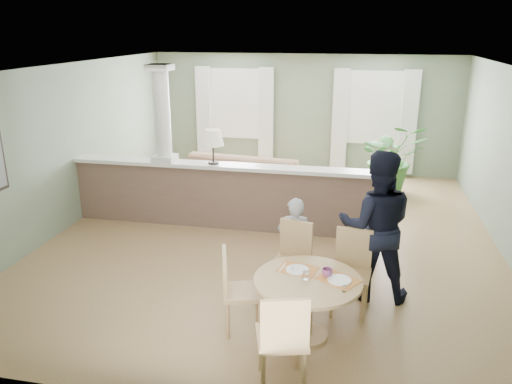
% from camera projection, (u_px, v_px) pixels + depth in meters
% --- Properties ---
extents(ground, '(8.00, 8.00, 0.00)m').
position_uv_depth(ground, '(273.00, 235.00, 8.21)').
color(ground, '#A68657').
rests_on(ground, ground).
extents(room_shell, '(7.02, 8.02, 2.71)m').
position_uv_depth(room_shell, '(279.00, 119.00, 8.23)').
color(room_shell, gray).
rests_on(room_shell, ground).
extents(pony_wall, '(5.32, 0.38, 2.70)m').
position_uv_depth(pony_wall, '(218.00, 187.00, 8.36)').
color(pony_wall, brown).
rests_on(pony_wall, ground).
extents(sofa, '(3.03, 1.47, 0.85)m').
position_uv_depth(sofa, '(235.00, 183.00, 9.52)').
color(sofa, '#967352').
rests_on(sofa, ground).
extents(houseplant, '(1.50, 1.37, 1.44)m').
position_uv_depth(houseplant, '(391.00, 158.00, 10.20)').
color(houseplant, '#316A2A').
rests_on(houseplant, ground).
extents(dining_table, '(1.16, 1.16, 0.80)m').
position_uv_depth(dining_table, '(308.00, 291.00, 5.36)').
color(dining_table, tan).
rests_on(dining_table, ground).
extents(chair_far_boy, '(0.53, 0.53, 0.98)m').
position_uv_depth(chair_far_boy, '(292.00, 257.00, 6.19)').
color(chair_far_boy, tan).
rests_on(chair_far_boy, ground).
extents(chair_far_man, '(0.50, 0.50, 1.00)m').
position_uv_depth(chair_far_man, '(352.00, 267.00, 5.90)').
color(chair_far_man, tan).
rests_on(chair_far_man, ground).
extents(chair_near, '(0.57, 0.57, 1.02)m').
position_uv_depth(chair_near, '(283.00, 337.00, 4.56)').
color(chair_near, tan).
rests_on(chair_near, ground).
extents(chair_side, '(0.54, 0.54, 0.96)m').
position_uv_depth(chair_side, '(236.00, 287.00, 5.49)').
color(chair_side, tan).
rests_on(chair_side, ground).
extents(child_person, '(0.47, 0.33, 1.23)m').
position_uv_depth(child_person, '(294.00, 243.00, 6.40)').
color(child_person, '#959599').
rests_on(child_person, ground).
extents(man_person, '(0.96, 0.77, 1.90)m').
position_uv_depth(man_person, '(376.00, 226.00, 6.08)').
color(man_person, black).
rests_on(man_person, ground).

